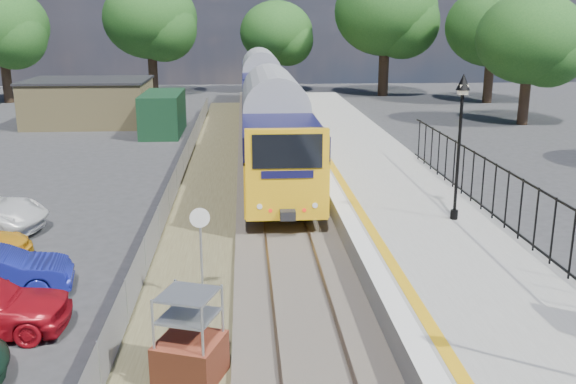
{
  "coord_description": "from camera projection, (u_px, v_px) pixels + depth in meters",
  "views": [
    {
      "loc": [
        -1.35,
        -13.17,
        7.07
      ],
      "look_at": [
        -0.05,
        5.6,
        2.0
      ],
      "focal_mm": 40.0,
      "sensor_mm": 36.0,
      "label": 1
    }
  ],
  "objects": [
    {
      "name": "ground",
      "position": [
        307.0,
        340.0,
        14.62
      ],
      "size": [
        120.0,
        120.0,
        0.0
      ],
      "primitive_type": "plane",
      "color": "#2D2D30",
      "rests_on": "ground"
    },
    {
      "name": "track_bed",
      "position": [
        269.0,
        213.0,
        23.88
      ],
      "size": [
        5.9,
        80.0,
        0.29
      ],
      "color": "#473F38",
      "rests_on": "ground"
    },
    {
      "name": "platform",
      "position": [
        404.0,
        215.0,
        22.49
      ],
      "size": [
        5.0,
        70.0,
        0.9
      ],
      "primitive_type": "cube",
      "color": "gray",
      "rests_on": "ground"
    },
    {
      "name": "platform_edge",
      "position": [
        346.0,
        203.0,
        22.23
      ],
      "size": [
        0.9,
        70.0,
        0.01
      ],
      "color": "silver",
      "rests_on": "platform"
    },
    {
      "name": "victorian_lamp_north",
      "position": [
        461.0,
        113.0,
        19.63
      ],
      "size": [
        0.44,
        0.44,
        4.6
      ],
      "color": "black",
      "rests_on": "platform"
    },
    {
      "name": "palisade_fence",
      "position": [
        549.0,
        227.0,
        16.73
      ],
      "size": [
        0.12,
        26.0,
        2.0
      ],
      "color": "black",
      "rests_on": "platform"
    },
    {
      "name": "wire_fence",
      "position": [
        174.0,
        186.0,
        25.74
      ],
      "size": [
        0.06,
        52.0,
        1.2
      ],
      "color": "#999EA3",
      "rests_on": "ground"
    },
    {
      "name": "outbuilding",
      "position": [
        103.0,
        104.0,
        43.56
      ],
      "size": [
        10.8,
        10.1,
        3.12
      ],
      "color": "#9F8E5A",
      "rests_on": "ground"
    },
    {
      "name": "tree_line",
      "position": [
        275.0,
        25.0,
        53.45
      ],
      "size": [
        56.8,
        43.8,
        11.88
      ],
      "color": "#332319",
      "rests_on": "ground"
    },
    {
      "name": "train",
      "position": [
        265.0,
        98.0,
        40.2
      ],
      "size": [
        2.82,
        40.83,
        3.51
      ],
      "color": "gold",
      "rests_on": "ground"
    },
    {
      "name": "brick_plinth",
      "position": [
        190.0,
        339.0,
        12.72
      ],
      "size": [
        1.54,
        1.54,
        1.95
      ],
      "rotation": [
        0.0,
        0.0,
        -0.34
      ],
      "color": "brown",
      "rests_on": "ground"
    },
    {
      "name": "speed_sign",
      "position": [
        201.0,
        240.0,
        16.19
      ],
      "size": [
        0.51,
        0.12,
        2.54
      ],
      "rotation": [
        0.0,
        0.0,
        0.1
      ],
      "color": "#999EA3",
      "rests_on": "ground"
    }
  ]
}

